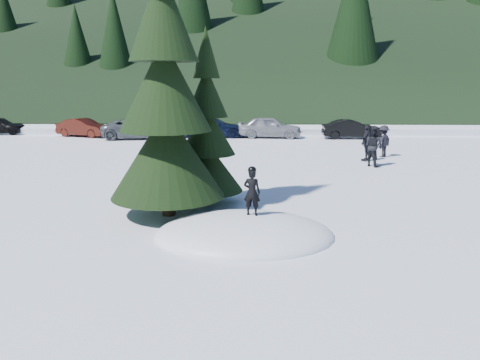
{
  "coord_description": "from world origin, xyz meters",
  "views": [
    {
      "loc": [
        0.15,
        -11.09,
        3.76
      ],
      "look_at": [
        -0.15,
        1.49,
        1.1
      ],
      "focal_mm": 35.0,
      "sensor_mm": 36.0,
      "label": 1
    }
  ],
  "objects_px": {
    "spruce_short": "(207,136)",
    "car_1": "(84,128)",
    "adult_2": "(383,141)",
    "car_4": "(270,127)",
    "car_2": "(139,129)",
    "spruce_tall": "(165,98)",
    "car_3": "(211,127)",
    "adult_1": "(367,143)",
    "adult_0": "(374,146)",
    "child_skier": "(252,192)",
    "car_5": "(351,129)"
  },
  "relations": [
    {
      "from": "spruce_tall",
      "to": "adult_0",
      "type": "height_order",
      "value": "spruce_tall"
    },
    {
      "from": "adult_1",
      "to": "car_2",
      "type": "bearing_deg",
      "value": -81.77
    },
    {
      "from": "adult_1",
      "to": "adult_2",
      "type": "height_order",
      "value": "adult_1"
    },
    {
      "from": "spruce_short",
      "to": "adult_0",
      "type": "height_order",
      "value": "spruce_short"
    },
    {
      "from": "child_skier",
      "to": "adult_1",
      "type": "xyz_separation_m",
      "value": [
        5.55,
        11.08,
        -0.18
      ]
    },
    {
      "from": "adult_0",
      "to": "car_2",
      "type": "height_order",
      "value": "adult_0"
    },
    {
      "from": "car_4",
      "to": "car_5",
      "type": "height_order",
      "value": "car_4"
    },
    {
      "from": "car_4",
      "to": "car_2",
      "type": "bearing_deg",
      "value": 100.52
    },
    {
      "from": "adult_2",
      "to": "car_3",
      "type": "distance_m",
      "value": 12.68
    },
    {
      "from": "adult_0",
      "to": "adult_2",
      "type": "distance_m",
      "value": 2.94
    },
    {
      "from": "adult_1",
      "to": "car_2",
      "type": "relative_size",
      "value": 0.37
    },
    {
      "from": "spruce_tall",
      "to": "child_skier",
      "type": "xyz_separation_m",
      "value": [
        2.38,
        -1.59,
        -2.26
      ]
    },
    {
      "from": "car_2",
      "to": "spruce_short",
      "type": "bearing_deg",
      "value": -167.7
    },
    {
      "from": "car_1",
      "to": "car_4",
      "type": "distance_m",
      "value": 12.88
    },
    {
      "from": "adult_0",
      "to": "car_5",
      "type": "relative_size",
      "value": 0.48
    },
    {
      "from": "adult_1",
      "to": "car_4",
      "type": "xyz_separation_m",
      "value": [
        -4.31,
        9.41,
        -0.16
      ]
    },
    {
      "from": "car_3",
      "to": "adult_1",
      "type": "bearing_deg",
      "value": -139.73
    },
    {
      "from": "adult_1",
      "to": "car_5",
      "type": "height_order",
      "value": "adult_1"
    },
    {
      "from": "adult_2",
      "to": "spruce_tall",
      "type": "bearing_deg",
      "value": 9.1
    },
    {
      "from": "child_skier",
      "to": "car_2",
      "type": "relative_size",
      "value": 0.24
    },
    {
      "from": "spruce_short",
      "to": "child_skier",
      "type": "xyz_separation_m",
      "value": [
        1.38,
        -2.99,
        -1.04
      ]
    },
    {
      "from": "adult_2",
      "to": "car_3",
      "type": "relative_size",
      "value": 0.33
    },
    {
      "from": "spruce_short",
      "to": "car_1",
      "type": "relative_size",
      "value": 1.41
    },
    {
      "from": "adult_0",
      "to": "car_1",
      "type": "distance_m",
      "value": 20.45
    },
    {
      "from": "car_1",
      "to": "car_3",
      "type": "bearing_deg",
      "value": -71.26
    },
    {
      "from": "adult_2",
      "to": "car_5",
      "type": "distance_m",
      "value": 7.79
    },
    {
      "from": "spruce_short",
      "to": "car_5",
      "type": "xyz_separation_m",
      "value": [
        8.06,
        17.14,
        -1.47
      ]
    },
    {
      "from": "child_skier",
      "to": "adult_0",
      "type": "bearing_deg",
      "value": -105.54
    },
    {
      "from": "spruce_tall",
      "to": "car_3",
      "type": "xyz_separation_m",
      "value": [
        -0.37,
        19.25,
        -2.62
      ]
    },
    {
      "from": "spruce_tall",
      "to": "car_3",
      "type": "height_order",
      "value": "spruce_tall"
    },
    {
      "from": "child_skier",
      "to": "adult_0",
      "type": "distance_m",
      "value": 11.1
    },
    {
      "from": "car_1",
      "to": "car_4",
      "type": "xyz_separation_m",
      "value": [
        12.87,
        -0.36,
        0.1
      ]
    },
    {
      "from": "spruce_tall",
      "to": "adult_2",
      "type": "xyz_separation_m",
      "value": [
        9.04,
        10.75,
        -2.52
      ]
    },
    {
      "from": "spruce_short",
      "to": "child_skier",
      "type": "relative_size",
      "value": 4.62
    },
    {
      "from": "adult_1",
      "to": "car_2",
      "type": "distance_m",
      "value": 15.68
    },
    {
      "from": "child_skier",
      "to": "adult_0",
      "type": "xyz_separation_m",
      "value": [
        5.48,
        9.65,
        -0.15
      ]
    },
    {
      "from": "car_3",
      "to": "spruce_short",
      "type": "bearing_deg",
      "value": -175.73
    },
    {
      "from": "child_skier",
      "to": "car_2",
      "type": "xyz_separation_m",
      "value": [
        -7.54,
        19.72,
        -0.39
      ]
    },
    {
      "from": "car_4",
      "to": "adult_0",
      "type": "bearing_deg",
      "value": -153.08
    },
    {
      "from": "spruce_tall",
      "to": "car_5",
      "type": "bearing_deg",
      "value": 63.96
    },
    {
      "from": "spruce_tall",
      "to": "car_4",
      "type": "bearing_deg",
      "value": 79.14
    },
    {
      "from": "spruce_tall",
      "to": "car_2",
      "type": "xyz_separation_m",
      "value": [
        -5.15,
        18.13,
        -2.65
      ]
    },
    {
      "from": "adult_0",
      "to": "car_4",
      "type": "distance_m",
      "value": 11.63
    },
    {
      "from": "car_2",
      "to": "car_3",
      "type": "height_order",
      "value": "car_3"
    },
    {
      "from": "adult_2",
      "to": "car_5",
      "type": "bearing_deg",
      "value": -131.01
    },
    {
      "from": "car_1",
      "to": "car_4",
      "type": "bearing_deg",
      "value": -72.82
    },
    {
      "from": "spruce_short",
      "to": "car_5",
      "type": "bearing_deg",
      "value": 64.82
    },
    {
      "from": "child_skier",
      "to": "car_5",
      "type": "height_order",
      "value": "child_skier"
    },
    {
      "from": "car_1",
      "to": "adult_2",
      "type": "bearing_deg",
      "value": -96.17
    },
    {
      "from": "car_3",
      "to": "car_4",
      "type": "height_order",
      "value": "car_4"
    }
  ]
}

